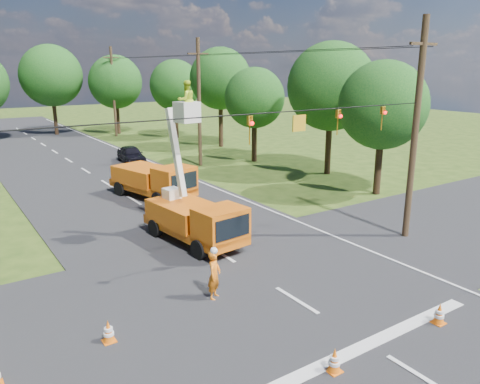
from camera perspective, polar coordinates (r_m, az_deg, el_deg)
ground at (r=33.50m, az=-15.92°, el=0.92°), size 140.00×140.00×0.00m
road_main at (r=33.50m, az=-15.92°, el=0.92°), size 12.00×100.00×0.06m
road_cross at (r=18.12m, az=2.71°, el=-10.67°), size 56.00×10.00×0.07m
stop_bar at (r=14.81m, az=15.36°, el=-17.60°), size 9.00×0.45×0.02m
edge_line at (r=35.54m, az=-7.34°, el=2.18°), size 0.12×90.00×0.02m
bucket_truck at (r=21.23m, az=-5.49°, el=-2.28°), size 2.76×5.83×7.29m
second_truck at (r=28.90m, az=-10.39°, el=1.43°), size 3.59×6.33×2.24m
ground_worker at (r=16.45m, az=-3.15°, el=-10.08°), size 0.77×0.73×1.76m
distant_car at (r=40.35m, az=-13.12°, el=4.47°), size 2.09×4.31×1.42m
traffic_cone_0 at (r=13.35m, az=11.43°, el=-19.50°), size 0.38×0.38×0.71m
traffic_cone_1 at (r=16.39m, az=23.12°, el=-13.50°), size 0.38×0.38×0.71m
traffic_cone_2 at (r=22.71m, az=-4.44°, el=-4.27°), size 0.38×0.38×0.71m
traffic_cone_3 at (r=26.17m, az=-6.90°, el=-1.70°), size 0.38×0.38×0.71m
traffic_cone_4 at (r=14.79m, az=-15.74°, el=-16.06°), size 0.38×0.38×0.71m
traffic_cone_7 at (r=32.35m, az=-9.33°, el=1.46°), size 0.38×0.38×0.71m
pole_right_near at (r=22.64m, az=20.59°, el=7.13°), size 1.80×0.30×10.00m
pole_right_mid at (r=37.88m, az=-5.01°, el=10.85°), size 1.80×0.30×10.00m
pole_right_far at (r=56.19m, az=-15.17°, el=11.77°), size 1.80×0.30×10.00m
signal_span at (r=17.85m, az=8.77°, el=8.51°), size 18.00×0.29×1.07m
tree_right_a at (r=30.18m, az=17.04°, el=10.06°), size 5.40×5.40×8.28m
tree_right_b at (r=35.27m, az=11.06°, el=12.49°), size 6.40×6.40×9.65m
tree_right_c at (r=39.53m, az=1.79°, el=11.38°), size 5.00×5.00×7.83m
tree_right_d at (r=47.02m, az=-2.41°, el=13.63°), size 6.00×6.00×9.70m
tree_right_e at (r=53.58m, az=-7.93°, el=12.75°), size 5.60×5.60×8.63m
tree_far_b at (r=59.46m, az=-22.05°, el=13.01°), size 7.00×7.00×10.32m
tree_far_c at (r=58.37m, az=-14.95°, el=12.83°), size 6.20×6.20×9.18m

